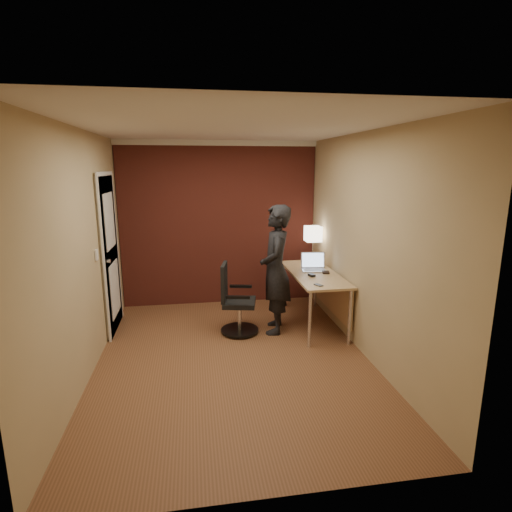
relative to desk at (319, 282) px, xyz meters
The scene contains 9 objects.
room 1.85m from the desk, 154.87° to the left, with size 4.00×4.00×4.00m.
desk is the anchor object (origin of this frame).
desk_lamp 0.82m from the desk, 81.91° to the left, with size 0.22×0.22×0.54m.
laptop 0.25m from the desk, 101.85° to the left, with size 0.36×0.30×0.23m.
mouse 0.27m from the desk, 132.19° to the right, with size 0.06×0.10×0.03m, color black.
phone 0.62m from the desk, 108.52° to the right, with size 0.06×0.12×0.01m, color black.
wallet 0.17m from the desk, 30.59° to the right, with size 0.09×0.11×0.02m, color black.
office_chair 1.18m from the desk, behind, with size 0.49×0.55×0.90m.
person 0.68m from the desk, 167.82° to the right, with size 0.61×0.40×1.66m, color black.
Camera 1 is at (-0.40, -4.16, 2.12)m, focal length 28.00 mm.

